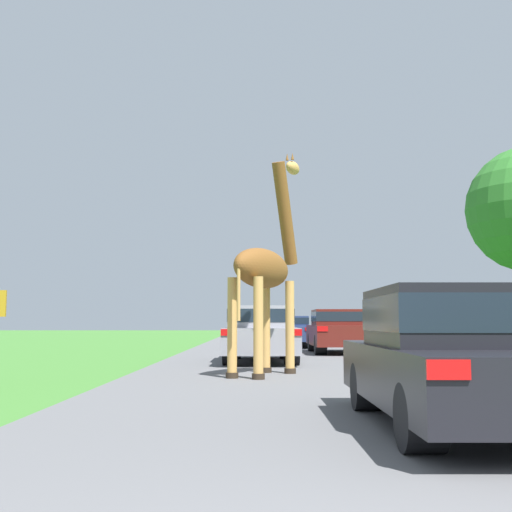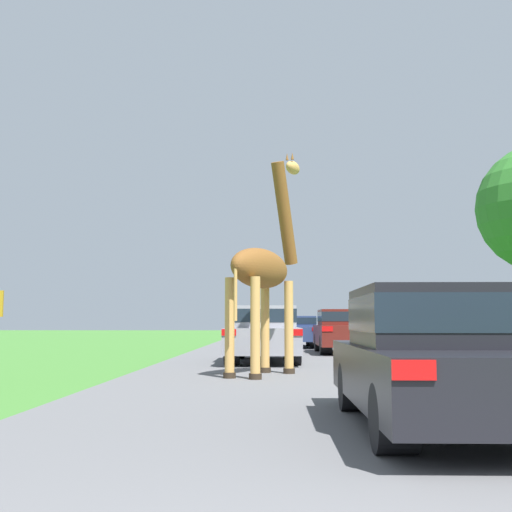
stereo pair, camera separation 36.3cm
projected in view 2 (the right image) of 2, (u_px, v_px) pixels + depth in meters
The scene contains 6 objects.
road at pixel (279, 344), 31.00m from camera, with size 6.60×120.00×0.00m.
giraffe_near_road at pixel (264, 270), 13.14m from camera, with size 1.72×2.88×4.90m.
car_lead_maroon at pixel (437, 354), 6.54m from camera, with size 1.71×4.28×1.42m.
car_queue_right at pixel (294, 330), 27.35m from camera, with size 1.96×4.67×1.31m.
car_queue_left at pixel (344, 330), 22.14m from camera, with size 1.89×4.37×1.49m.
car_far_ahead at pixel (263, 332), 17.38m from camera, with size 1.91×4.75×1.49m.
Camera 2 is at (-0.31, -1.29, 1.08)m, focal length 45.00 mm.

